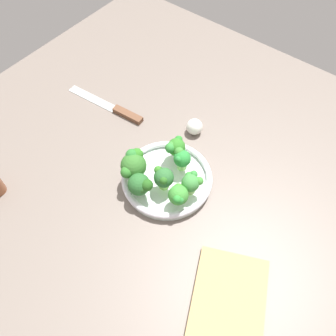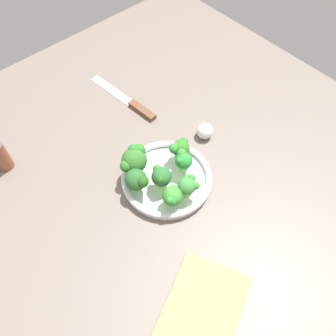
{
  "view_description": "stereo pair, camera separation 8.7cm",
  "coord_description": "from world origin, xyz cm",
  "px_view_note": "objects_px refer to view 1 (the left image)",
  "views": [
    {
      "loc": [
        -38.3,
        -33.05,
        78.02
      ],
      "look_at": [
        0.42,
        -2.83,
        5.9
      ],
      "focal_mm": 38.23,
      "sensor_mm": 36.0,
      "label": 1
    },
    {
      "loc": [
        -32.34,
        -39.42,
        78.02
      ],
      "look_at": [
        0.42,
        -2.83,
        5.9
      ],
      "focal_mm": 38.23,
      "sensor_mm": 36.0,
      "label": 2
    }
  ],
  "objects_px": {
    "broccoli_floret_6": "(163,178)",
    "garlic_bulb": "(194,127)",
    "bowl": "(168,178)",
    "broccoli_floret_1": "(178,195)",
    "broccoli_floret_4": "(182,159)",
    "broccoli_floret_2": "(175,147)",
    "broccoli_floret_5": "(140,185)",
    "cutting_board": "(227,312)",
    "broccoli_floret_3": "(192,182)",
    "broccoli_floret_0": "(133,164)",
    "knife": "(115,109)"
  },
  "relations": [
    {
      "from": "bowl",
      "to": "broccoli_floret_2",
      "type": "relative_size",
      "value": 4.0
    },
    {
      "from": "broccoli_floret_2",
      "to": "broccoli_floret_6",
      "type": "xyz_separation_m",
      "value": [
        -0.09,
        -0.04,
        0.0
      ]
    },
    {
      "from": "broccoli_floret_4",
      "to": "broccoli_floret_6",
      "type": "distance_m",
      "value": 0.07
    },
    {
      "from": "broccoli_floret_3",
      "to": "broccoli_floret_5",
      "type": "distance_m",
      "value": 0.12
    },
    {
      "from": "broccoli_floret_6",
      "to": "cutting_board",
      "type": "relative_size",
      "value": 0.24
    },
    {
      "from": "garlic_bulb",
      "to": "knife",
      "type": "bearing_deg",
      "value": 107.8
    },
    {
      "from": "broccoli_floret_2",
      "to": "broccoli_floret_5",
      "type": "bearing_deg",
      "value": -177.97
    },
    {
      "from": "broccoli_floret_2",
      "to": "cutting_board",
      "type": "distance_m",
      "value": 0.4
    },
    {
      "from": "broccoli_floret_2",
      "to": "broccoli_floret_4",
      "type": "xyz_separation_m",
      "value": [
        -0.02,
        -0.04,
        0.0
      ]
    },
    {
      "from": "broccoli_floret_1",
      "to": "broccoli_floret_4",
      "type": "height_order",
      "value": "broccoli_floret_4"
    },
    {
      "from": "broccoli_floret_6",
      "to": "broccoli_floret_5",
      "type": "bearing_deg",
      "value": 148.26
    },
    {
      "from": "broccoli_floret_5",
      "to": "knife",
      "type": "bearing_deg",
      "value": 54.93
    },
    {
      "from": "broccoli_floret_3",
      "to": "broccoli_floret_0",
      "type": "bearing_deg",
      "value": 111.22
    },
    {
      "from": "broccoli_floret_2",
      "to": "knife",
      "type": "height_order",
      "value": "broccoli_floret_2"
    },
    {
      "from": "knife",
      "to": "cutting_board",
      "type": "height_order",
      "value": "cutting_board"
    },
    {
      "from": "broccoli_floret_2",
      "to": "garlic_bulb",
      "type": "xyz_separation_m",
      "value": [
        0.11,
        0.02,
        -0.04
      ]
    },
    {
      "from": "broccoli_floret_1",
      "to": "cutting_board",
      "type": "relative_size",
      "value": 0.23
    },
    {
      "from": "broccoli_floret_4",
      "to": "broccoli_floret_5",
      "type": "distance_m",
      "value": 0.13
    },
    {
      "from": "broccoli_floret_6",
      "to": "broccoli_floret_4",
      "type": "bearing_deg",
      "value": -0.21
    },
    {
      "from": "broccoli_floret_2",
      "to": "cutting_board",
      "type": "height_order",
      "value": "broccoli_floret_2"
    },
    {
      "from": "cutting_board",
      "to": "garlic_bulb",
      "type": "bearing_deg",
      "value": 43.52
    },
    {
      "from": "broccoli_floret_0",
      "to": "broccoli_floret_5",
      "type": "distance_m",
      "value": 0.06
    },
    {
      "from": "bowl",
      "to": "knife",
      "type": "bearing_deg",
      "value": 70.27
    },
    {
      "from": "broccoli_floret_0",
      "to": "broccoli_floret_3",
      "type": "height_order",
      "value": "broccoli_floret_0"
    },
    {
      "from": "broccoli_floret_1",
      "to": "garlic_bulb",
      "type": "height_order",
      "value": "broccoli_floret_1"
    },
    {
      "from": "broccoli_floret_4",
      "to": "garlic_bulb",
      "type": "bearing_deg",
      "value": 22.01
    },
    {
      "from": "broccoli_floret_6",
      "to": "garlic_bulb",
      "type": "height_order",
      "value": "broccoli_floret_6"
    },
    {
      "from": "cutting_board",
      "to": "garlic_bulb",
      "type": "height_order",
      "value": "garlic_bulb"
    },
    {
      "from": "broccoli_floret_1",
      "to": "cutting_board",
      "type": "bearing_deg",
      "value": -120.4
    },
    {
      "from": "broccoli_floret_0",
      "to": "knife",
      "type": "distance_m",
      "value": 0.27
    },
    {
      "from": "broccoli_floret_0",
      "to": "broccoli_floret_3",
      "type": "xyz_separation_m",
      "value": [
        0.05,
        -0.14,
        -0.01
      ]
    },
    {
      "from": "broccoli_floret_1",
      "to": "broccoli_floret_2",
      "type": "xyz_separation_m",
      "value": [
        0.11,
        0.09,
        0.0
      ]
    },
    {
      "from": "broccoli_floret_4",
      "to": "broccoli_floret_2",
      "type": "bearing_deg",
      "value": 60.69
    },
    {
      "from": "broccoli_floret_1",
      "to": "knife",
      "type": "xyz_separation_m",
      "value": [
        0.15,
        0.34,
        -0.06
      ]
    },
    {
      "from": "broccoli_floret_2",
      "to": "knife",
      "type": "xyz_separation_m",
      "value": [
        0.04,
        0.25,
        -0.06
      ]
    },
    {
      "from": "broccoli_floret_3",
      "to": "garlic_bulb",
      "type": "distance_m",
      "value": 0.21
    },
    {
      "from": "broccoli_floret_4",
      "to": "knife",
      "type": "height_order",
      "value": "broccoli_floret_4"
    },
    {
      "from": "bowl",
      "to": "broccoli_floret_1",
      "type": "bearing_deg",
      "value": -124.98
    },
    {
      "from": "broccoli_floret_5",
      "to": "cutting_board",
      "type": "xyz_separation_m",
      "value": [
        -0.1,
        -0.31,
        -0.06
      ]
    },
    {
      "from": "cutting_board",
      "to": "broccoli_floret_4",
      "type": "bearing_deg",
      "value": 52.08
    },
    {
      "from": "garlic_bulb",
      "to": "broccoli_floret_2",
      "type": "bearing_deg",
      "value": -170.8
    },
    {
      "from": "broccoli_floret_3",
      "to": "broccoli_floret_4",
      "type": "bearing_deg",
      "value": 56.57
    },
    {
      "from": "knife",
      "to": "broccoli_floret_2",
      "type": "bearing_deg",
      "value": -98.86
    },
    {
      "from": "broccoli_floret_5",
      "to": "cutting_board",
      "type": "relative_size",
      "value": 0.25
    },
    {
      "from": "broccoli_floret_0",
      "to": "broccoli_floret_5",
      "type": "xyz_separation_m",
      "value": [
        -0.03,
        -0.05,
        -0.01
      ]
    },
    {
      "from": "broccoli_floret_5",
      "to": "knife",
      "type": "height_order",
      "value": "broccoli_floret_5"
    },
    {
      "from": "broccoli_floret_5",
      "to": "cutting_board",
      "type": "distance_m",
      "value": 0.33
    },
    {
      "from": "broccoli_floret_5",
      "to": "cutting_board",
      "type": "height_order",
      "value": "broccoli_floret_5"
    },
    {
      "from": "broccoli_floret_1",
      "to": "broccoli_floret_6",
      "type": "height_order",
      "value": "broccoli_floret_6"
    },
    {
      "from": "broccoli_floret_0",
      "to": "broccoli_floret_5",
      "type": "bearing_deg",
      "value": -122.84
    }
  ]
}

